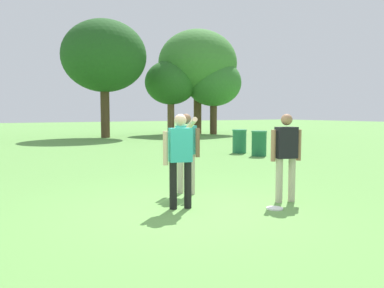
{
  "coord_description": "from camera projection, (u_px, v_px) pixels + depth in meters",
  "views": [
    {
      "loc": [
        -3.38,
        -5.64,
        1.67
      ],
      "look_at": [
        0.85,
        1.42,
        1.0
      ],
      "focal_mm": 36.63,
      "sensor_mm": 36.0,
      "label": 1
    }
  ],
  "objects": [
    {
      "name": "person_bystander",
      "position": [
        186.0,
        148.0,
        7.97
      ],
      "size": [
        0.39,
        0.52,
        1.64
      ],
      "color": "#B7AD93",
      "rests_on": "ground"
    },
    {
      "name": "ground_plane",
      "position": [
        192.0,
        210.0,
        6.69
      ],
      "size": [
        120.0,
        120.0,
        0.0
      ],
      "primitive_type": "plane",
      "color": "#609947"
    },
    {
      "name": "tree_slender_mid",
      "position": [
        171.0,
        83.0,
        28.76
      ],
      "size": [
        3.81,
        3.81,
        5.46
      ],
      "color": "brown",
      "rests_on": "ground"
    },
    {
      "name": "trash_can_beside_table",
      "position": [
        259.0,
        143.0,
        14.91
      ],
      "size": [
        0.59,
        0.59,
        0.96
      ],
      "color": "#1E663D",
      "rests_on": "ground"
    },
    {
      "name": "frisbee",
      "position": [
        275.0,
        208.0,
        6.76
      ],
      "size": [
        0.29,
        0.29,
        0.03
      ],
      "primitive_type": "cylinder",
      "color": "white",
      "rests_on": "ground"
    },
    {
      "name": "person_catcher",
      "position": [
        180.0,
        153.0,
        6.74
      ],
      "size": [
        0.74,
        0.64,
        1.64
      ],
      "color": "black",
      "rests_on": "ground"
    },
    {
      "name": "tree_back_right",
      "position": [
        214.0,
        83.0,
        29.3
      ],
      "size": [
        4.15,
        4.15,
        5.63
      ],
      "color": "#4C3823",
      "rests_on": "ground"
    },
    {
      "name": "tree_far_right",
      "position": [
        104.0,
        56.0,
        25.22
      ],
      "size": [
        5.45,
        5.45,
        7.6
      ],
      "color": "#4C3823",
      "rests_on": "ground"
    },
    {
      "name": "person_thrower",
      "position": [
        286.0,
        152.0,
        7.24
      ],
      "size": [
        0.59,
        0.32,
        1.64
      ],
      "color": "#B7AD93",
      "rests_on": "ground"
    },
    {
      "name": "trash_can_further_along",
      "position": [
        239.0,
        141.0,
        16.0
      ],
      "size": [
        0.59,
        0.59,
        0.96
      ],
      "color": "#237047",
      "rests_on": "ground"
    },
    {
      "name": "tree_back_left",
      "position": [
        198.0,
        64.0,
        29.77
      ],
      "size": [
        5.98,
        5.98,
        7.89
      ],
      "color": "brown",
      "rests_on": "ground"
    }
  ]
}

